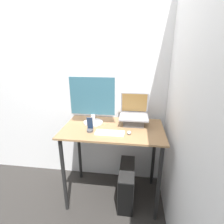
% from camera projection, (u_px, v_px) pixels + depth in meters
% --- Properties ---
extents(ground_plane, '(12.00, 12.00, 0.00)m').
position_uv_depth(ground_plane, '(109.00, 217.00, 1.89)').
color(ground_plane, '#2D2B28').
extents(wall_back, '(6.00, 0.05, 2.60)m').
position_uv_depth(wall_back, '(117.00, 86.00, 2.14)').
color(wall_back, silver).
rests_on(wall_back, ground_plane).
extents(wall_side_right, '(0.05, 6.00, 2.60)m').
position_uv_depth(wall_side_right, '(186.00, 105.00, 1.38)').
color(wall_side_right, silver).
rests_on(wall_side_right, ground_plane).
extents(desk, '(1.08, 0.64, 0.92)m').
position_uv_depth(desk, '(113.00, 140.00, 1.93)').
color(desk, '#936D47').
rests_on(desk, ground_plane).
extents(laptop, '(0.32, 0.28, 0.34)m').
position_uv_depth(laptop, '(134.00, 117.00, 1.95)').
color(laptop, '#4C4C51').
rests_on(laptop, desk).
extents(monitor, '(0.52, 0.22, 0.54)m').
position_uv_depth(monitor, '(93.00, 101.00, 1.92)').
color(monitor, silver).
rests_on(monitor, desk).
extents(keyboard, '(0.29, 0.12, 0.02)m').
position_uv_depth(keyboard, '(110.00, 133.00, 1.75)').
color(keyboard, white).
rests_on(keyboard, desk).
extents(mouse, '(0.04, 0.07, 0.03)m').
position_uv_depth(mouse, '(129.00, 133.00, 1.74)').
color(mouse, '#99999E').
rests_on(mouse, desk).
extents(cell_phone, '(0.06, 0.06, 0.16)m').
position_uv_depth(cell_phone, '(90.00, 127.00, 1.78)').
color(cell_phone, '#4C4C51').
rests_on(cell_phone, desk).
extents(computer_tower, '(0.17, 0.50, 0.45)m').
position_uv_depth(computer_tower, '(127.00, 184.00, 2.05)').
color(computer_tower, black).
rests_on(computer_tower, ground_plane).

